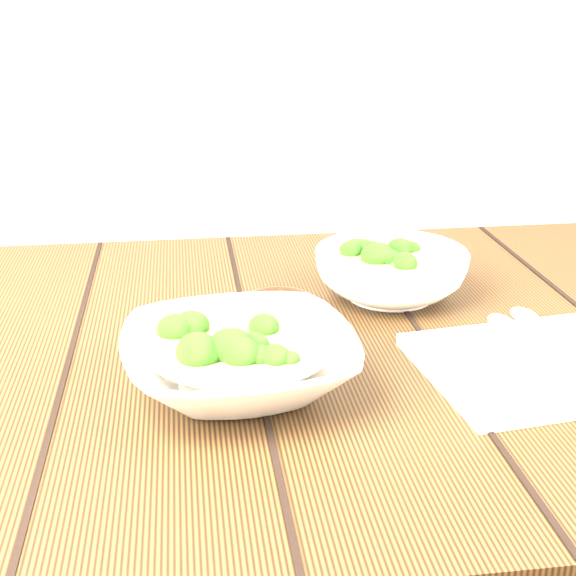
{
  "coord_description": "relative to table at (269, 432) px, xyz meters",
  "views": [
    {
      "loc": [
        -0.09,
        -0.83,
        1.14
      ],
      "look_at": [
        0.03,
        0.04,
        0.8
      ],
      "focal_mm": 50.0,
      "sensor_mm": 36.0,
      "label": 1
    }
  ],
  "objects": [
    {
      "name": "trivet",
      "position": [
        0.02,
        0.07,
        0.13
      ],
      "size": [
        0.11,
        0.11,
        0.03
      ],
      "primitive_type": "torus",
      "rotation": [
        0.0,
        0.0,
        -0.06
      ],
      "color": "black",
      "rests_on": "table"
    },
    {
      "name": "table",
      "position": [
        0.0,
        0.0,
        0.0
      ],
      "size": [
        1.2,
        0.8,
        0.75
      ],
      "color": "#32200E",
      "rests_on": "ground"
    },
    {
      "name": "soup_bowl_back",
      "position": [
        0.17,
        0.12,
        0.15
      ],
      "size": [
        0.2,
        0.2,
        0.07
      ],
      "color": "white",
      "rests_on": "table"
    },
    {
      "name": "spoon_left",
      "position": [
        0.27,
        -0.06,
        0.14
      ],
      "size": [
        0.04,
        0.2,
        0.01
      ],
      "color": "#AEA89A",
      "rests_on": "napkin"
    },
    {
      "name": "spoon_right",
      "position": [
        0.3,
        -0.05,
        0.14
      ],
      "size": [
        0.03,
        0.2,
        0.01
      ],
      "color": "#AEA89A",
      "rests_on": "napkin"
    },
    {
      "name": "soup_bowl_front",
      "position": [
        -0.04,
        -0.1,
        0.15
      ],
      "size": [
        0.26,
        0.26,
        0.07
      ],
      "color": "white",
      "rests_on": "table"
    },
    {
      "name": "napkin",
      "position": [
        0.28,
        -0.11,
        0.13
      ],
      "size": [
        0.27,
        0.23,
        0.01
      ],
      "primitive_type": "cube",
      "rotation": [
        0.0,
        0.0,
        0.13
      ],
      "color": "beige",
      "rests_on": "table"
    }
  ]
}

